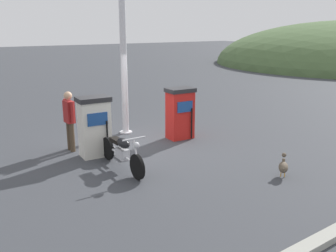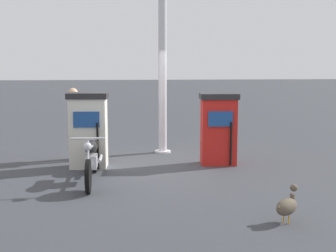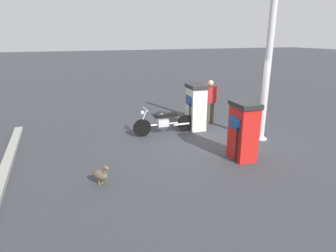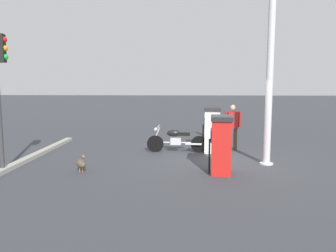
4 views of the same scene
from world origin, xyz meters
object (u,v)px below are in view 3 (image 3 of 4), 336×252
Objects in this scene: attendant_person at (210,99)px; wandering_duck at (100,175)px; fuel_pump_far at (243,131)px; fuel_pump_near at (196,107)px; canopy_support_pole at (268,66)px; motorcycle_near_pump at (163,121)px.

attendant_person reaches higher than wandering_duck.
fuel_pump_far is 3.00× the size of wandering_duck.
wandering_duck is at bearing 37.36° from fuel_pump_near.
canopy_support_pole reaches higher than attendant_person.
motorcycle_near_pump reaches higher than wandering_duck.
attendant_person is at bearing -144.44° from wandering_duck.
canopy_support_pole is (-1.47, 1.71, 1.48)m from fuel_pump_near.
fuel_pump_far is 0.94× the size of attendant_person.
fuel_pump_near reaches higher than wandering_duck.
motorcycle_near_pump is at bearing -132.42° from wandering_duck.
fuel_pump_near is 0.74× the size of motorcycle_near_pump.
fuel_pump_far is 2.35m from canopy_support_pole.
canopy_support_pole reaches higher than wandering_duck.
fuel_pump_far is 3.78m from wandering_duck.
fuel_pump_near is 2.76m from fuel_pump_far.
attendant_person reaches higher than fuel_pump_near.
canopy_support_pole is at bearing 130.78° from fuel_pump_near.
fuel_pump_near is 2.70m from canopy_support_pole.
fuel_pump_far is 2.94m from motorcycle_near_pump.
fuel_pump_far reaches higher than motorcycle_near_pump.
wandering_duck is at bearing 1.37° from fuel_pump_far.
fuel_pump_near is 1.30m from motorcycle_near_pump.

